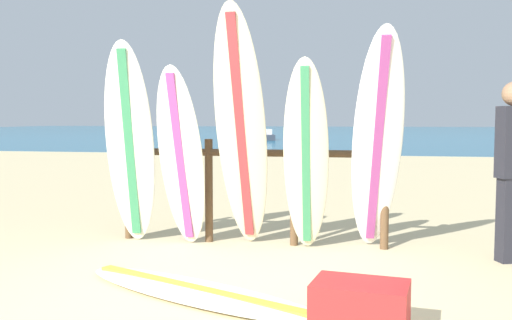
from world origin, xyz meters
The scene contains 11 objects.
ground_plane centered at (0.00, 0.00, 0.00)m, with size 120.00×120.00×0.00m, color beige.
ocean_water centered at (0.00, 58.00, 0.00)m, with size 120.00×80.00×0.01m, color #196B93.
surfboard_rack centered at (-0.07, 2.36, 0.73)m, with size 3.03×0.09×1.17m.
surfboard_leaning_far_left centered at (-1.37, 2.05, 1.12)m, with size 0.59×0.60×2.24m.
surfboard_leaning_left centered at (-0.76, 1.99, 0.98)m, with size 0.55×0.63×1.96m.
surfboard_leaning_center_left centered at (-0.09, 1.93, 1.26)m, with size 0.53×1.05×2.53m.
surfboard_leaning_center centered at (0.59, 1.95, 1.00)m, with size 0.50×0.78×2.00m.
surfboard_leaning_center_right centered at (1.30, 2.01, 1.14)m, with size 0.62×1.17×2.27m.
surfboard_lying_on_sand centered at (-0.10, 0.42, 0.04)m, with size 2.42×1.50×0.08m.
small_boat_offshore centered at (-5.13, 32.98, 0.26)m, with size 1.52×3.19×0.71m.
cooler_box centered at (1.15, -0.18, 0.18)m, with size 0.60×0.40×0.36m, color red.
Camera 1 is at (1.16, -3.74, 1.40)m, focal length 39.25 mm.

